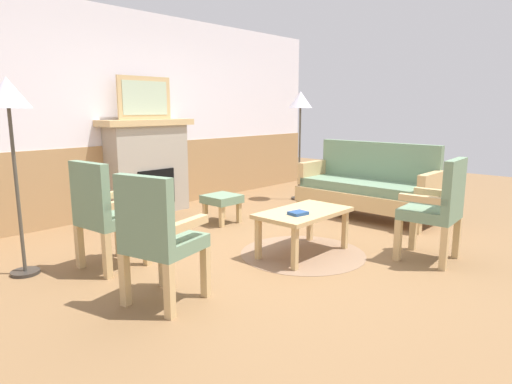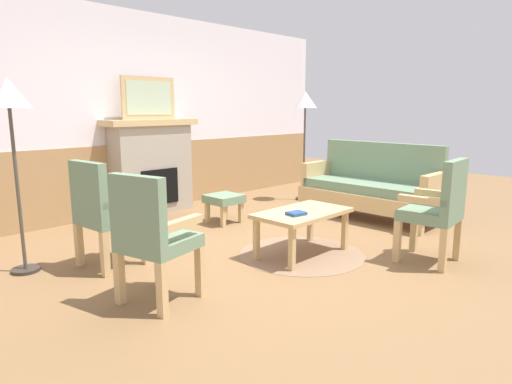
{
  "view_description": "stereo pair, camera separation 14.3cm",
  "coord_description": "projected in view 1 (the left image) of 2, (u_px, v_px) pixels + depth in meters",
  "views": [
    {
      "loc": [
        -3.42,
        -2.79,
        1.43
      ],
      "look_at": [
        0.0,
        0.35,
        0.55
      ],
      "focal_mm": 31.15,
      "sensor_mm": 36.0,
      "label": 1
    },
    {
      "loc": [
        -3.32,
        -2.89,
        1.43
      ],
      "look_at": [
        0.0,
        0.35,
        0.55
      ],
      "focal_mm": 31.15,
      "sensor_mm": 36.0,
      "label": 2
    }
  ],
  "objects": [
    {
      "name": "round_rug",
      "position": [
        303.0,
        253.0,
        4.43
      ],
      "size": [
        1.24,
        1.24,
        0.01
      ],
      "primitive_type": "cylinder",
      "color": "#896B51",
      "rests_on": "ground_plane"
    },
    {
      "name": "book_on_table",
      "position": [
        298.0,
        213.0,
        4.18
      ],
      "size": [
        0.18,
        0.16,
        0.03
      ],
      "primitive_type": "cube",
      "rotation": [
        0.0,
        0.0,
        -0.17
      ],
      "color": "navy",
      "rests_on": "coffee_table"
    },
    {
      "name": "couch",
      "position": [
        368.0,
        187.0,
        5.87
      ],
      "size": [
        0.7,
        1.8,
        0.98
      ],
      "color": "tan",
      "rests_on": "ground_plane"
    },
    {
      "name": "coffee_table",
      "position": [
        304.0,
        216.0,
        4.36
      ],
      "size": [
        0.96,
        0.56,
        0.44
      ],
      "color": "tan",
      "rests_on": "ground_plane"
    },
    {
      "name": "armchair_near_fireplace",
      "position": [
        104.0,
        210.0,
        3.92
      ],
      "size": [
        0.52,
        0.52,
        0.98
      ],
      "color": "tan",
      "rests_on": "ground_plane"
    },
    {
      "name": "fireplace",
      "position": [
        148.0,
        166.0,
        6.03
      ],
      "size": [
        1.3,
        0.44,
        1.28
      ],
      "color": "#A39989",
      "rests_on": "ground_plane"
    },
    {
      "name": "floor_lamp_by_chairs",
      "position": [
        8.0,
        105.0,
        3.62
      ],
      "size": [
        0.36,
        0.36,
        1.68
      ],
      "color": "#332D28",
      "rests_on": "ground_plane"
    },
    {
      "name": "armchair_front_left",
      "position": [
        438.0,
        205.0,
        4.13
      ],
      "size": [
        0.51,
        0.51,
        0.98
      ],
      "color": "tan",
      "rests_on": "ground_plane"
    },
    {
      "name": "armchair_by_window_left",
      "position": [
        158.0,
        234.0,
        3.19
      ],
      "size": [
        0.58,
        0.58,
        0.98
      ],
      "color": "tan",
      "rests_on": "ground_plane"
    },
    {
      "name": "framed_picture",
      "position": [
        145.0,
        98.0,
        5.86
      ],
      "size": [
        0.8,
        0.04,
        0.56
      ],
      "color": "tan",
      "rests_on": "fireplace"
    },
    {
      "name": "floor_lamp_by_couch",
      "position": [
        300.0,
        107.0,
        6.8
      ],
      "size": [
        0.36,
        0.36,
        1.68
      ],
      "color": "#332D28",
      "rests_on": "ground_plane"
    },
    {
      "name": "footstool",
      "position": [
        222.0,
        201.0,
        5.56
      ],
      "size": [
        0.4,
        0.4,
        0.36
      ],
      "color": "tan",
      "rests_on": "ground_plane"
    },
    {
      "name": "ground_plane",
      "position": [
        281.0,
        248.0,
        4.59
      ],
      "size": [
        14.0,
        14.0,
        0.0
      ],
      "primitive_type": "plane",
      "color": "olive"
    },
    {
      "name": "wall_back",
      "position": [
        135.0,
        117.0,
        6.07
      ],
      "size": [
        7.2,
        0.14,
        2.7
      ],
      "color": "white",
      "rests_on": "ground_plane"
    }
  ]
}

